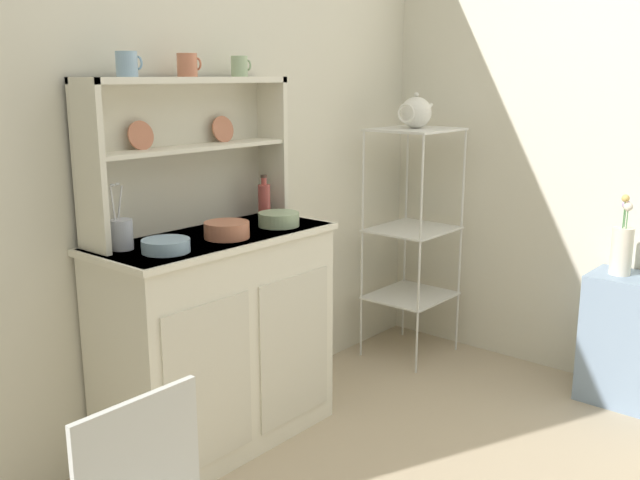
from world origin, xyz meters
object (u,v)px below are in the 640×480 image
jam_bottle (264,200)px  utensil_jar (122,234)px  porcelain_teapot (416,112)px  flower_vase (622,247)px  bowl_mixing_large (166,246)px  side_shelf_blue (640,343)px  hutch_cabinet (218,339)px  cup_sky_0 (127,64)px  bakers_rack (413,218)px  hutch_shelf_unit (184,141)px

jam_bottle → utensil_jar: (-0.74, -0.01, -0.02)m
porcelain_teapot → jam_bottle: bearing=171.1°
porcelain_teapot → flower_vase: size_ratio=0.67×
bowl_mixing_large → utensil_jar: bearing=117.1°
flower_vase → side_shelf_blue: bearing=-89.9°
hutch_cabinet → side_shelf_blue: bearing=-39.4°
cup_sky_0 → utensil_jar: size_ratio=0.37×
bowl_mixing_large → bakers_rack: bearing=0.3°
bakers_rack → flower_vase: 1.04m
jam_bottle → flower_vase: jam_bottle is taller
bakers_rack → bowl_mixing_large: bearing=-179.7°
bakers_rack → bowl_mixing_large: size_ratio=7.17×
bowl_mixing_large → hutch_shelf_unit: bearing=39.0°
hutch_shelf_unit → bakers_rack: hutch_shelf_unit is taller
bakers_rack → porcelain_teapot: porcelain_teapot is taller
cup_sky_0 → hutch_shelf_unit: bearing=8.3°
jam_bottle → hutch_cabinet: bearing=-166.8°
hutch_shelf_unit → bakers_rack: 1.43m
bakers_rack → side_shelf_blue: (0.15, -1.15, -0.46)m
hutch_cabinet → side_shelf_blue: hutch_cabinet is taller
hutch_shelf_unit → bakers_rack: (1.33, -0.23, -0.48)m
bowl_mixing_large → side_shelf_blue: bearing=-32.8°
side_shelf_blue → bowl_mixing_large: 2.19m
bowl_mixing_large → flower_vase: size_ratio=0.46×
bakers_rack → cup_sky_0: size_ratio=13.68×
utensil_jar → flower_vase: utensil_jar is taller
utensil_jar → hutch_shelf_unit: bearing=12.8°
porcelain_teapot → flower_vase: (0.15, -1.03, -0.58)m
jam_bottle → porcelain_teapot: size_ratio=0.76×
cup_sky_0 → bowl_mixing_large: size_ratio=0.52×
hutch_shelf_unit → side_shelf_blue: size_ratio=1.52×
bakers_rack → porcelain_teapot: 0.55m
bakers_rack → utensil_jar: bakers_rack is taller
side_shelf_blue → cup_sky_0: cup_sky_0 is taller
side_shelf_blue → jam_bottle: jam_bottle is taller
hutch_shelf_unit → utensil_jar: 0.48m
bakers_rack → utensil_jar: (-1.70, 0.14, 0.18)m
bowl_mixing_large → utensil_jar: size_ratio=0.71×
hutch_shelf_unit → jam_bottle: 0.47m
hutch_shelf_unit → bakers_rack: bearing=-9.7°
bakers_rack → flower_vase: bakers_rack is taller
utensil_jar → porcelain_teapot: size_ratio=0.96×
cup_sky_0 → bakers_rack: bearing=-6.7°
side_shelf_blue → cup_sky_0: 2.52m
utensil_jar → porcelain_teapot: porcelain_teapot is taller
hutch_cabinet → cup_sky_0: size_ratio=11.06×
jam_bottle → porcelain_teapot: porcelain_teapot is taller
side_shelf_blue → porcelain_teapot: bearing=97.5°
side_shelf_blue → utensil_jar: bearing=145.0°
utensil_jar → porcelain_teapot: (1.69, -0.14, 0.37)m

